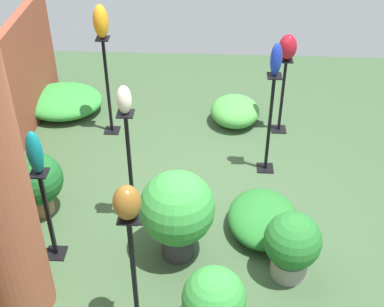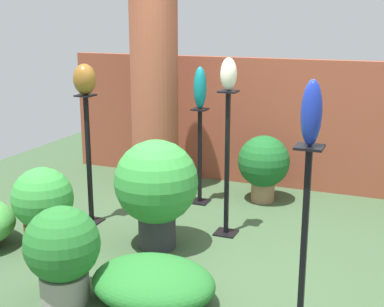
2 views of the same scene
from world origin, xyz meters
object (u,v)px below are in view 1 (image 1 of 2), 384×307
(potted_plant_front_right, at_px, (177,211))
(pedestal_ivory, at_px, (131,174))
(potted_plant_walkway_edge, at_px, (292,244))
(potted_plant_mid_left, at_px, (37,181))
(art_vase_amber, at_px, (101,21))
(pedestal_teal, at_px, (49,219))
(art_vase_ivory, at_px, (124,100))
(pedestal_ruby, at_px, (282,99))
(pedestal_amber, at_px, (108,91))
(art_vase_bronze, at_px, (127,202))
(art_vase_ruby, at_px, (288,47))
(art_vase_cobalt, at_px, (276,59))
(pedestal_cobalt, at_px, (269,128))
(pedestal_bronze, at_px, (134,279))
(potted_plant_near_pillar, at_px, (214,303))
(art_vase_teal, at_px, (35,153))

(potted_plant_front_right, bearing_deg, pedestal_ivory, 47.18)
(potted_plant_walkway_edge, bearing_deg, potted_plant_mid_left, 73.62)
(art_vase_amber, bearing_deg, pedestal_ivory, -162.66)
(pedestal_teal, distance_m, potted_plant_mid_left, 0.71)
(art_vase_ivory, relative_size, art_vase_amber, 0.69)
(pedestal_ruby, distance_m, pedestal_amber, 2.27)
(art_vase_bronze, xyz_separation_m, art_vase_ivory, (1.34, 0.22, 0.08))
(pedestal_teal, relative_size, art_vase_ivory, 3.62)
(art_vase_ruby, bearing_deg, art_vase_amber, 93.45)
(art_vase_cobalt, bearing_deg, pedestal_teal, 124.67)
(pedestal_teal, bearing_deg, art_vase_ivory, -52.87)
(art_vase_ruby, relative_size, art_vase_amber, 0.79)
(pedestal_amber, xyz_separation_m, pedestal_cobalt, (-0.74, -2.02, -0.03))
(pedestal_teal, bearing_deg, art_vase_cobalt, -55.33)
(pedestal_amber, distance_m, potted_plant_walkway_edge, 3.23)
(pedestal_bronze, distance_m, pedestal_teal, 1.24)
(potted_plant_near_pillar, distance_m, potted_plant_front_right, 1.01)
(pedestal_teal, height_order, potted_plant_mid_left, pedestal_teal)
(pedestal_cobalt, distance_m, potted_plant_walkway_edge, 1.69)
(pedestal_bronze, xyz_separation_m, potted_plant_front_right, (0.87, -0.29, -0.01))
(pedestal_bronze, distance_m, art_vase_amber, 3.30)
(potted_plant_front_right, bearing_deg, art_vase_ruby, -27.34)
(art_vase_ruby, xyz_separation_m, potted_plant_mid_left, (-1.78, 2.75, -0.78))
(art_vase_bronze, relative_size, potted_plant_near_pillar, 0.40)
(potted_plant_front_right, xyz_separation_m, potted_plant_walkway_edge, (-0.22, -1.09, -0.18))
(potted_plant_front_right, bearing_deg, pedestal_teal, 93.39)
(pedestal_ivory, distance_m, pedestal_cobalt, 1.78)
(art_vase_ruby, bearing_deg, pedestal_ivory, 137.24)
(pedestal_bronze, height_order, pedestal_cobalt, pedestal_cobalt)
(art_vase_ivory, distance_m, potted_plant_walkway_edge, 2.07)
(art_vase_cobalt, bearing_deg, art_vase_ruby, -14.96)
(art_vase_bronze, height_order, art_vase_ivory, art_vase_ivory)
(art_vase_teal, bearing_deg, art_vase_cobalt, -55.33)
(pedestal_amber, bearing_deg, art_vase_bronze, -166.13)
(art_vase_ivory, bearing_deg, art_vase_cobalt, -56.58)
(art_vase_ruby, bearing_deg, art_vase_cobalt, 165.04)
(potted_plant_mid_left, bearing_deg, potted_plant_front_right, -109.88)
(pedestal_ruby, distance_m, potted_plant_near_pillar, 3.37)
(pedestal_ivory, bearing_deg, art_vase_cobalt, -56.58)
(pedestal_amber, relative_size, potted_plant_front_right, 1.38)
(pedestal_amber, bearing_deg, potted_plant_near_pillar, -155.59)
(art_vase_teal, distance_m, potted_plant_mid_left, 1.10)
(pedestal_cobalt, bearing_deg, art_vase_bronze, 151.42)
(art_vase_ivory, height_order, art_vase_cobalt, art_vase_cobalt)
(pedestal_ivory, bearing_deg, potted_plant_mid_left, 85.35)
(art_vase_cobalt, xyz_separation_m, potted_plant_walkway_edge, (-1.67, -0.12, -1.08))
(potted_plant_mid_left, bearing_deg, pedestal_ruby, -57.17)
(art_vase_ivory, relative_size, art_vase_cobalt, 0.76)
(art_vase_amber, height_order, potted_plant_mid_left, art_vase_amber)
(art_vase_teal, distance_m, art_vase_cobalt, 2.69)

